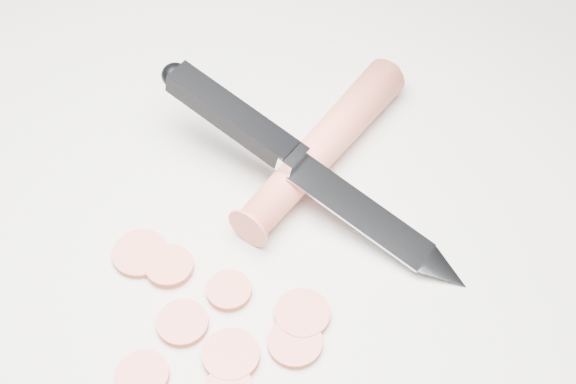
# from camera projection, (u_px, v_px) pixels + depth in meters

# --- Properties ---
(ground) EXTENTS (2.40, 2.40, 0.00)m
(ground) POSITION_uv_depth(u_px,v_px,m) (264.00, 262.00, 0.58)
(ground) COLOR beige
(ground) RESTS_ON ground
(carrot) EXTENTS (0.11, 0.19, 0.03)m
(carrot) POSITION_uv_depth(u_px,v_px,m) (323.00, 146.00, 0.62)
(carrot) COLOR #E86047
(carrot) RESTS_ON ground
(carrot_slice_0) EXTENTS (0.04, 0.04, 0.01)m
(carrot_slice_0) POSITION_uv_depth(u_px,v_px,m) (141.00, 254.00, 0.58)
(carrot_slice_0) COLOR #DE634D
(carrot_slice_0) RESTS_ON ground
(carrot_slice_1) EXTENTS (0.03, 0.03, 0.01)m
(carrot_slice_1) POSITION_uv_depth(u_px,v_px,m) (229.00, 291.00, 0.56)
(carrot_slice_1) COLOR #DE634D
(carrot_slice_1) RESTS_ON ground
(carrot_slice_2) EXTENTS (0.04, 0.04, 0.01)m
(carrot_slice_2) POSITION_uv_depth(u_px,v_px,m) (295.00, 343.00, 0.53)
(carrot_slice_2) COLOR #DE634D
(carrot_slice_2) RESTS_ON ground
(carrot_slice_4) EXTENTS (0.04, 0.04, 0.01)m
(carrot_slice_4) POSITION_uv_depth(u_px,v_px,m) (302.00, 314.00, 0.55)
(carrot_slice_4) COLOR #DE634D
(carrot_slice_4) RESTS_ON ground
(carrot_slice_5) EXTENTS (0.04, 0.04, 0.01)m
(carrot_slice_5) POSITION_uv_depth(u_px,v_px,m) (183.00, 323.00, 0.54)
(carrot_slice_5) COLOR #DE634D
(carrot_slice_5) RESTS_ON ground
(carrot_slice_6) EXTENTS (0.04, 0.04, 0.01)m
(carrot_slice_6) POSITION_uv_depth(u_px,v_px,m) (231.00, 355.00, 0.53)
(carrot_slice_6) COLOR #DE634D
(carrot_slice_6) RESTS_ON ground
(carrot_slice_7) EXTENTS (0.03, 0.03, 0.01)m
(carrot_slice_7) POSITION_uv_depth(u_px,v_px,m) (169.00, 267.00, 0.57)
(carrot_slice_7) COLOR #DE634D
(carrot_slice_7) RESTS_ON ground
(carrot_slice_8) EXTENTS (0.03, 0.03, 0.01)m
(carrot_slice_8) POSITION_uv_depth(u_px,v_px,m) (143.00, 375.00, 0.52)
(carrot_slice_8) COLOR #DE634D
(carrot_slice_8) RESTS_ON ground
(kitchen_knife) EXTENTS (0.26, 0.15, 0.07)m
(kitchen_knife) POSITION_uv_depth(u_px,v_px,m) (310.00, 168.00, 0.59)
(kitchen_knife) COLOR silver
(kitchen_knife) RESTS_ON ground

